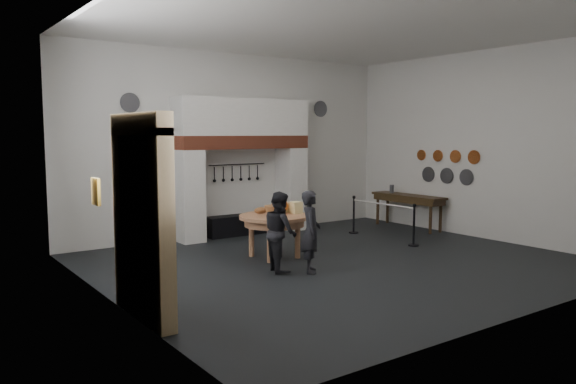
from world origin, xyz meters
TOP-DOWN VIEW (x-y plane):
  - floor at (0.00, 0.00)m, footprint 9.00×8.00m
  - ceiling at (0.00, 0.00)m, footprint 9.00×8.00m
  - wall_back at (0.00, 4.00)m, footprint 9.00×0.02m
  - wall_front at (0.00, -4.00)m, footprint 9.00×0.02m
  - wall_left at (-4.50, 0.00)m, footprint 0.02×8.00m
  - wall_right at (4.50, 0.00)m, footprint 0.02×8.00m
  - chimney_pier_left at (-1.48, 3.65)m, footprint 0.55×0.70m
  - chimney_pier_right at (1.48, 3.65)m, footprint 0.55×0.70m
  - hearth_brick_band at (0.00, 3.65)m, footprint 3.50×0.72m
  - chimney_hood at (0.00, 3.65)m, footprint 3.50×0.70m
  - iron_range at (0.00, 3.72)m, footprint 1.90×0.45m
  - utensil_rail at (0.00, 3.92)m, footprint 1.60×0.02m
  - door_recess at (-4.47, -1.00)m, footprint 0.04×1.10m
  - door_jamb_near at (-4.38, -1.70)m, footprint 0.22×0.30m
  - door_jamb_far at (-4.38, -0.30)m, footprint 0.22×0.30m
  - door_lintel at (-4.38, -1.00)m, footprint 0.22×1.70m
  - wall_plaque at (-4.45, 0.80)m, footprint 0.05×0.34m
  - work_table at (-0.80, 1.09)m, footprint 1.52×1.52m
  - pumpkin at (-0.60, 1.19)m, footprint 0.36×0.36m
  - cheese_block_big at (-0.30, 1.04)m, footprint 0.22×0.22m
  - cheese_block_small at (-0.32, 1.34)m, footprint 0.18×0.18m
  - wicker_basket at (-0.95, 0.94)m, footprint 0.34×0.34m
  - bread_loaf at (-0.90, 1.44)m, footprint 0.31×0.18m
  - visitor_near at (-0.95, -0.31)m, footprint 0.60×0.65m
  - visitor_far at (-1.35, 0.09)m, footprint 0.72×0.83m
  - side_table at (4.10, 1.96)m, footprint 0.55×2.20m
  - pewter_jug at (4.10, 2.56)m, footprint 0.12×0.12m
  - copper_pan_a at (4.46, 0.20)m, footprint 0.03×0.34m
  - copper_pan_b at (4.46, 0.75)m, footprint 0.03×0.32m
  - copper_pan_c at (4.46, 1.30)m, footprint 0.03×0.30m
  - copper_pan_d at (4.46, 1.85)m, footprint 0.03×0.28m
  - pewter_plate_left at (4.46, 0.40)m, footprint 0.03×0.40m
  - pewter_plate_mid at (4.46, 1.00)m, footprint 0.03×0.40m
  - pewter_plate_right at (4.46, 1.60)m, footprint 0.03×0.40m
  - pewter_plate_back_left at (-2.70, 3.96)m, footprint 0.44×0.03m
  - pewter_plate_back_right at (2.70, 3.96)m, footprint 0.44×0.03m
  - barrier_post_near at (2.41, 0.23)m, footprint 0.05×0.05m
  - barrier_post_far at (2.41, 2.23)m, footprint 0.05×0.05m
  - barrier_rope at (2.41, 1.23)m, footprint 0.04×2.00m

SIDE VIEW (x-z plane):
  - floor at x=0.00m, z-range -0.01..0.01m
  - iron_range at x=0.00m, z-range 0.00..0.50m
  - barrier_post_near at x=2.41m, z-range 0.00..0.90m
  - barrier_post_far at x=2.41m, z-range 0.00..0.90m
  - visitor_far at x=-1.35m, z-range 0.00..1.47m
  - visitor_near at x=-0.95m, z-range 0.00..1.50m
  - work_table at x=-0.80m, z-range 0.80..0.88m
  - barrier_rope at x=2.41m, z-range 0.83..0.87m
  - side_table at x=4.10m, z-range 0.84..0.90m
  - bread_loaf at x=-0.90m, z-range 0.87..1.01m
  - cheese_block_small at x=-0.32m, z-range 0.88..1.07m
  - wicker_basket at x=-0.95m, z-range 0.88..1.09m
  - cheese_block_big at x=-0.30m, z-range 0.88..1.11m
  - pewter_jug at x=4.10m, z-range 0.90..1.12m
  - pumpkin at x=-0.60m, z-range 0.88..1.18m
  - chimney_pier_left at x=-1.48m, z-range 0.00..2.15m
  - chimney_pier_right at x=1.48m, z-range 0.00..2.15m
  - door_recess at x=-4.47m, z-range 0.00..2.50m
  - door_jamb_near at x=-4.38m, z-range 0.00..2.60m
  - door_jamb_far at x=-4.38m, z-range 0.00..2.60m
  - pewter_plate_left at x=4.46m, z-range 1.25..1.65m
  - pewter_plate_mid at x=4.46m, z-range 1.25..1.65m
  - pewter_plate_right at x=4.46m, z-range 1.25..1.65m
  - wall_plaque at x=-4.45m, z-range 1.38..1.82m
  - utensil_rail at x=0.00m, z-range 1.74..1.76m
  - copper_pan_b at x=4.46m, z-range 1.79..2.11m
  - copper_pan_d at x=4.46m, z-range 1.81..2.09m
  - copper_pan_a at x=4.46m, z-range 1.78..2.12m
  - copper_pan_c at x=4.46m, z-range 1.80..2.10m
  - wall_back at x=0.00m, z-range 0.00..4.50m
  - wall_front at x=0.00m, z-range 0.00..4.50m
  - wall_left at x=-4.50m, z-range 0.00..4.50m
  - wall_right at x=4.50m, z-range 0.00..4.50m
  - hearth_brick_band at x=0.00m, z-range 2.15..2.47m
  - door_lintel at x=-4.38m, z-range 2.50..2.80m
  - chimney_hood at x=0.00m, z-range 2.47..3.37m
  - pewter_plate_back_left at x=-2.70m, z-range 2.98..3.42m
  - pewter_plate_back_right at x=2.70m, z-range 2.98..3.42m
  - ceiling at x=0.00m, z-range 4.49..4.51m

